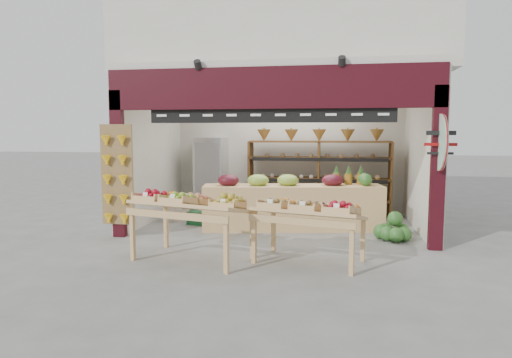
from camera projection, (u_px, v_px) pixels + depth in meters
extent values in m
plane|color=slate|center=(276.00, 230.00, 8.95)|extent=(60.00, 60.00, 0.00)
cube|color=beige|center=(288.00, 149.00, 11.03)|extent=(5.76, 0.18, 3.00)
cube|color=beige|center=(152.00, 151.00, 9.85)|extent=(0.18, 3.38, 3.00)
cube|color=beige|center=(422.00, 153.00, 8.90)|extent=(0.18, 3.38, 3.00)
cube|color=beige|center=(280.00, 75.00, 9.21)|extent=(5.76, 3.38, 0.12)
cube|color=beige|center=(287.00, 29.00, 10.17)|extent=(6.36, 4.60, 2.40)
cube|color=black|center=(269.00, 88.00, 7.64)|extent=(5.70, 0.14, 0.70)
cube|color=black|center=(118.00, 165.00, 8.25)|extent=(0.22, 0.14, 2.65)
cube|color=black|center=(438.00, 169.00, 7.31)|extent=(0.22, 0.14, 2.65)
cube|color=black|center=(269.00, 115.00, 7.72)|extent=(4.20, 0.05, 0.26)
cylinder|color=white|center=(275.00, 100.00, 7.74)|extent=(0.34, 0.05, 0.34)
cube|color=olive|center=(117.00, 175.00, 8.17)|extent=(0.60, 0.04, 1.80)
cylinder|color=#ACD9C4|center=(440.00, 142.00, 7.18)|extent=(0.04, 0.90, 0.90)
cylinder|color=maroon|center=(441.00, 143.00, 7.15)|extent=(0.01, 0.92, 0.92)
cube|color=brown|center=(251.00, 177.00, 10.70)|extent=(0.05, 0.53, 1.69)
cube|color=brown|center=(319.00, 179.00, 10.43)|extent=(0.05, 0.53, 1.69)
cube|color=brown|center=(390.00, 180.00, 10.17)|extent=(0.05, 0.53, 1.69)
cube|color=brown|center=(318.00, 199.00, 10.48)|extent=(3.17, 0.53, 0.04)
cube|color=brown|center=(319.00, 179.00, 10.43)|extent=(3.17, 0.53, 0.04)
cube|color=brown|center=(319.00, 158.00, 10.39)|extent=(3.17, 0.53, 0.04)
cube|color=brown|center=(319.00, 142.00, 10.35)|extent=(3.17, 0.53, 0.04)
cone|color=olive|center=(264.00, 135.00, 10.55)|extent=(0.32, 0.32, 0.28)
cone|color=olive|center=(291.00, 135.00, 10.44)|extent=(0.32, 0.32, 0.28)
cone|color=olive|center=(319.00, 135.00, 10.33)|extent=(0.32, 0.32, 0.28)
cone|color=olive|center=(348.00, 135.00, 10.22)|extent=(0.32, 0.32, 0.28)
cone|color=olive|center=(377.00, 136.00, 10.12)|extent=(0.32, 0.32, 0.28)
cube|color=silver|center=(211.00, 175.00, 10.98)|extent=(0.70, 0.70, 1.77)
cube|color=silver|center=(178.00, 214.00, 9.79)|extent=(0.44, 0.38, 0.32)
cube|color=silver|center=(180.00, 200.00, 9.75)|extent=(0.40, 0.36, 0.27)
cube|color=#154F25|center=(197.00, 218.00, 9.46)|extent=(0.42, 0.36, 0.27)
cube|color=silver|center=(208.00, 215.00, 9.82)|extent=(0.38, 0.33, 0.25)
cube|color=#DAB56F|center=(293.00, 207.00, 8.95)|extent=(3.56, 1.28, 0.87)
ellipsoid|color=#59141E|center=(228.00, 180.00, 8.89)|extent=(0.43, 0.39, 0.23)
ellipsoid|color=#8CB23F|center=(258.00, 180.00, 8.89)|extent=(0.43, 0.39, 0.23)
ellipsoid|color=#8CB23F|center=(288.00, 180.00, 8.90)|extent=(0.43, 0.39, 0.23)
ellipsoid|color=#59141E|center=(333.00, 180.00, 8.90)|extent=(0.43, 0.39, 0.23)
cylinder|color=olive|center=(336.00, 179.00, 9.04)|extent=(0.15, 0.15, 0.22)
cylinder|color=olive|center=(348.00, 179.00, 9.04)|extent=(0.15, 0.15, 0.22)
cylinder|color=olive|center=(361.00, 179.00, 9.04)|extent=(0.15, 0.15, 0.22)
cube|color=#DAB56F|center=(193.00, 207.00, 6.81)|extent=(1.89, 1.35, 0.25)
cube|color=#DAB56F|center=(133.00, 237.00, 6.80)|extent=(0.07, 0.07, 0.70)
cube|color=#DAB56F|center=(226.00, 249.00, 6.15)|extent=(0.07, 0.07, 0.70)
cube|color=#DAB56F|center=(166.00, 227.00, 7.56)|extent=(0.07, 0.07, 0.70)
cube|color=#DAB56F|center=(252.00, 236.00, 6.91)|extent=(0.07, 0.07, 0.70)
cube|color=#DAB56F|center=(309.00, 214.00, 6.66)|extent=(1.72, 1.23, 0.23)
cube|color=#DAB56F|center=(254.00, 242.00, 6.65)|extent=(0.07, 0.07, 0.63)
cube|color=#DAB56F|center=(352.00, 253.00, 6.07)|extent=(0.07, 0.07, 0.63)
cube|color=#DAB56F|center=(273.00, 232.00, 7.34)|extent=(0.07, 0.07, 0.63)
cube|color=#DAB56F|center=(363.00, 241.00, 6.75)|extent=(0.07, 0.07, 0.63)
sphere|color=#1D4C19|center=(387.00, 233.00, 8.02)|extent=(0.27, 0.27, 0.27)
sphere|color=#1D4C19|center=(404.00, 234.00, 7.97)|extent=(0.27, 0.27, 0.27)
sphere|color=#1D4C19|center=(385.00, 230.00, 8.30)|extent=(0.27, 0.27, 0.27)
sphere|color=#1D4C19|center=(402.00, 231.00, 8.25)|extent=(0.27, 0.27, 0.27)
sphere|color=#1D4C19|center=(395.00, 219.00, 8.11)|extent=(0.27, 0.27, 0.27)
sphere|color=#1D4C19|center=(396.00, 235.00, 7.90)|extent=(0.27, 0.27, 0.27)
sphere|color=#1D4C19|center=(381.00, 232.00, 8.18)|extent=(0.27, 0.27, 0.27)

